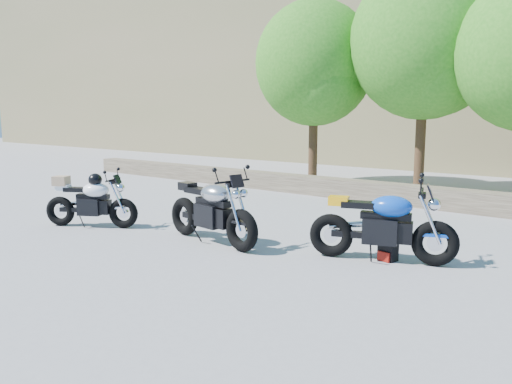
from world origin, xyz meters
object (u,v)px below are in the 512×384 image
white_bike (91,201)px  backpack (388,249)px  blue_bike (383,226)px  silver_bike (212,211)px

white_bike → backpack: white_bike is taller
blue_bike → backpack: blue_bike is taller
silver_bike → blue_bike: size_ratio=1.07×
silver_bike → white_bike: (-2.73, -0.59, -0.03)m
white_bike → backpack: bearing=-14.3°
white_bike → backpack: 5.76m
silver_bike → white_bike: size_ratio=1.30×
backpack → white_bike: bearing=-154.7°
white_bike → blue_bike: blue_bike is taller
blue_bike → backpack: 0.38m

